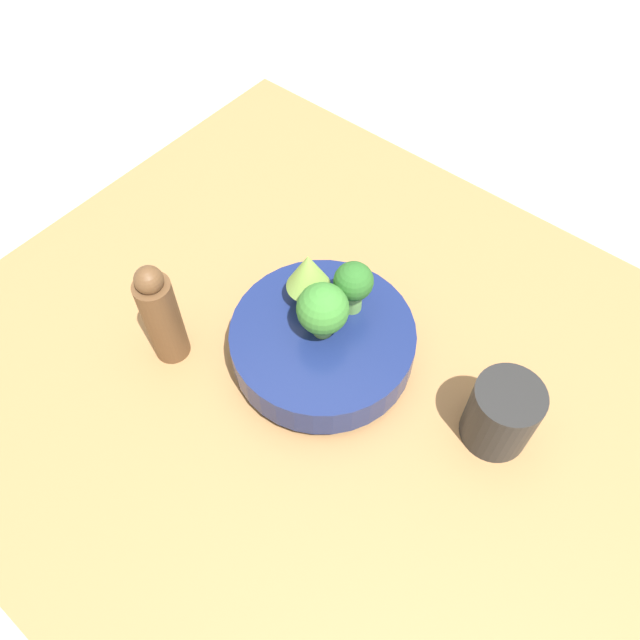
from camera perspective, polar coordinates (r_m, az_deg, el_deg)
The scene contains 8 objects.
ground_plane at distance 0.83m, azimuth -0.52°, elevation -5.48°, with size 6.00×6.00×0.00m, color #ADA89E.
table at distance 0.82m, azimuth -0.53°, elevation -4.90°, with size 0.94×0.85×0.03m.
bowl at distance 0.78m, azimuth 0.00°, elevation -1.94°, with size 0.23×0.23×0.06m.
romanesco_piece_near at distance 0.74m, azimuth -1.08°, elevation 4.33°, with size 0.06×0.06×0.08m.
broccoli_floret_center at distance 0.72m, azimuth 0.00°, elevation 1.12°, with size 0.06×0.06×0.08m.
broccoli_floret_front at distance 0.74m, azimuth 3.07°, elevation 3.31°, with size 0.05×0.05×0.08m.
cup at distance 0.75m, azimuth 16.26°, elevation -8.25°, with size 0.08×0.08×0.09m.
pepper_mill at distance 0.78m, azimuth -14.31°, elevation 0.43°, with size 0.05×0.05×0.16m.
Camera 1 is at (-0.27, 0.31, 0.72)m, focal length 35.00 mm.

